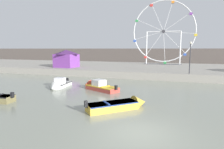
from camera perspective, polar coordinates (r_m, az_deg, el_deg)
name	(u,v)px	position (r m, az deg, el deg)	size (l,w,h in m)	color
ground_plane	(139,133)	(10.64, 7.79, -16.51)	(240.00, 240.00, 0.00)	gray
quay_promenade	(167,70)	(37.40, 15.80, 1.40)	(110.00, 20.57, 1.03)	gray
distant_town_skyline	(172,56)	(63.17, 17.05, 5.27)	(140.00, 3.00, 4.40)	#564C47
motorboat_pale_grey	(59,85)	(22.54, -15.22, -2.94)	(1.68, 4.06, 1.48)	silver
motorboat_mustard_yellow	(121,105)	(14.33, 2.76, -8.80)	(4.20, 4.04, 1.19)	gold
motorboat_faded_red	(97,86)	(21.00, -4.50, -3.46)	(4.89, 3.26, 1.53)	#B24238
ferris_wheel_white_frame	(163,32)	(42.92, 14.80, 11.78)	(12.91, 1.20, 13.25)	silver
carnival_booth_purple_stall	(66,58)	(35.90, -13.18, 4.67)	(4.04, 3.70, 3.11)	purple
promenade_lamp_near	(190,53)	(27.72, 21.90, 5.84)	(0.32, 0.32, 4.22)	#2D2D33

